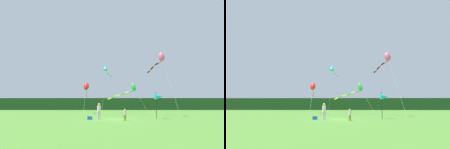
% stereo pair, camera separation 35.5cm
% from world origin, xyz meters
% --- Properties ---
extents(ground_plane, '(120.00, 120.00, 0.00)m').
position_xyz_m(ground_plane, '(0.00, 0.00, 0.00)').
color(ground_plane, '#4C842D').
extents(distant_treeline, '(108.00, 2.65, 4.09)m').
position_xyz_m(distant_treeline, '(0.00, 45.00, 2.05)').
color(distant_treeline, '#193D19').
rests_on(distant_treeline, ground).
extents(person_adult, '(0.37, 0.37, 1.68)m').
position_xyz_m(person_adult, '(-1.30, -0.88, 0.94)').
color(person_adult, silver).
rests_on(person_adult, ground).
extents(person_child, '(0.25, 0.25, 1.12)m').
position_xyz_m(person_child, '(1.30, -1.66, 0.63)').
color(person_child, olive).
rests_on(person_child, ground).
extents(cooler_box, '(0.46, 0.40, 0.35)m').
position_xyz_m(cooler_box, '(-2.26, -0.56, 0.17)').
color(cooler_box, '#1959B2').
rests_on(cooler_box, ground).
extents(banner_flag_pole, '(0.90, 0.70, 2.97)m').
position_xyz_m(banner_flag_pole, '(5.30, 0.73, 2.41)').
color(banner_flag_pole, black).
rests_on(banner_flag_pole, ground).
extents(kite_red, '(1.43, 10.53, 5.86)m').
position_xyz_m(kite_red, '(-4.84, 13.91, 4.81)').
color(kite_red, '#B2B2B2').
rests_on(kite_red, ground).
extents(kite_green, '(6.89, 6.48, 5.50)m').
position_xyz_m(kite_green, '(3.17, 12.36, 4.33)').
color(kite_green, '#B2B2B2').
rests_on(kite_green, ground).
extents(kite_rainbow, '(2.53, 7.05, 9.06)m').
position_xyz_m(kite_rainbow, '(6.93, 5.51, 8.11)').
color(kite_rainbow, '#B2B2B2').
rests_on(kite_rainbow, ground).
extents(kite_cyan, '(1.75, 6.08, 9.67)m').
position_xyz_m(kite_cyan, '(-1.31, 16.28, 8.87)').
color(kite_cyan, '#B2B2B2').
rests_on(kite_cyan, ground).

